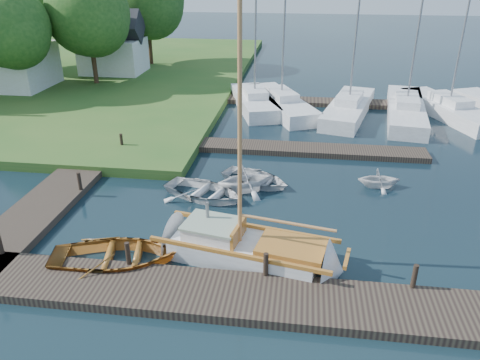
# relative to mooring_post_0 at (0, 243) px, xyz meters

# --- Properties ---
(ground) EXTENTS (160.00, 160.00, 0.00)m
(ground) POSITION_rel_mooring_post_0_xyz_m (7.50, 5.00, -0.70)
(ground) COLOR black
(ground) RESTS_ON ground
(near_dock) EXTENTS (18.00, 2.20, 0.30)m
(near_dock) POSITION_rel_mooring_post_0_xyz_m (7.50, -1.00, -0.55)
(near_dock) COLOR black
(near_dock) RESTS_ON ground
(left_dock) EXTENTS (2.20, 18.00, 0.30)m
(left_dock) POSITION_rel_mooring_post_0_xyz_m (-0.50, 7.00, -0.55)
(left_dock) COLOR black
(left_dock) RESTS_ON ground
(far_dock) EXTENTS (14.00, 1.60, 0.30)m
(far_dock) POSITION_rel_mooring_post_0_xyz_m (9.50, 11.50, -0.55)
(far_dock) COLOR black
(far_dock) RESTS_ON ground
(pontoon) EXTENTS (30.00, 1.60, 0.30)m
(pontoon) POSITION_rel_mooring_post_0_xyz_m (17.50, 21.00, -0.55)
(pontoon) COLOR black
(pontoon) RESTS_ON ground
(mooring_post_0) EXTENTS (0.16, 0.16, 0.80)m
(mooring_post_0) POSITION_rel_mooring_post_0_xyz_m (0.00, 0.00, 0.00)
(mooring_post_0) COLOR black
(mooring_post_0) RESTS_ON near_dock
(mooring_post_1) EXTENTS (0.16, 0.16, 0.80)m
(mooring_post_1) POSITION_rel_mooring_post_0_xyz_m (4.50, 0.00, 0.00)
(mooring_post_1) COLOR black
(mooring_post_1) RESTS_ON near_dock
(mooring_post_2) EXTENTS (0.16, 0.16, 0.80)m
(mooring_post_2) POSITION_rel_mooring_post_0_xyz_m (9.00, 0.00, 0.00)
(mooring_post_2) COLOR black
(mooring_post_2) RESTS_ON near_dock
(mooring_post_3) EXTENTS (0.16, 0.16, 0.80)m
(mooring_post_3) POSITION_rel_mooring_post_0_xyz_m (13.50, 0.00, 0.00)
(mooring_post_3) COLOR black
(mooring_post_3) RESTS_ON near_dock
(mooring_post_4) EXTENTS (0.16, 0.16, 0.80)m
(mooring_post_4) POSITION_rel_mooring_post_0_xyz_m (0.50, 5.00, 0.00)
(mooring_post_4) COLOR black
(mooring_post_4) RESTS_ON left_dock
(mooring_post_5) EXTENTS (0.16, 0.16, 0.80)m
(mooring_post_5) POSITION_rel_mooring_post_0_xyz_m (0.50, 10.00, 0.00)
(mooring_post_5) COLOR black
(mooring_post_5) RESTS_ON left_dock
(sailboat) EXTENTS (7.39, 3.31, 9.83)m
(sailboat) POSITION_rel_mooring_post_0_xyz_m (8.36, 1.22, -0.36)
(sailboat) COLOR silver
(sailboat) RESTS_ON ground
(dinghy) EXTENTS (4.84, 3.89, 0.89)m
(dinghy) POSITION_rel_mooring_post_0_xyz_m (3.93, 0.32, -0.25)
(dinghy) COLOR #9C5A1F
(dinghy) RESTS_ON ground
(tender_a) EXTENTS (4.33, 3.71, 0.76)m
(tender_a) POSITION_rel_mooring_post_0_xyz_m (5.86, 5.59, -0.32)
(tender_a) COLOR silver
(tender_a) RESTS_ON ground
(tender_b) EXTENTS (3.27, 3.11, 1.35)m
(tender_b) POSITION_rel_mooring_post_0_xyz_m (7.56, 6.44, -0.03)
(tender_b) COLOR silver
(tender_b) RESTS_ON ground
(tender_c) EXTENTS (4.00, 3.55, 0.68)m
(tender_c) POSITION_rel_mooring_post_0_xyz_m (7.92, 7.24, -0.36)
(tender_c) COLOR silver
(tender_c) RESTS_ON ground
(tender_d) EXTENTS (2.04, 1.81, 0.99)m
(tender_d) POSITION_rel_mooring_post_0_xyz_m (13.48, 7.65, -0.20)
(tender_d) COLOR silver
(tender_d) RESTS_ON ground
(marina_boat_0) EXTENTS (4.35, 7.79, 10.23)m
(marina_boat_0) POSITION_rel_mooring_post_0_xyz_m (6.56, 19.32, -0.13)
(marina_boat_0) COLOR silver
(marina_boat_0) RESTS_ON ground
(marina_boat_1) EXTENTS (5.51, 8.76, 10.66)m
(marina_boat_1) POSITION_rel_mooring_post_0_xyz_m (8.42, 19.16, -0.13)
(marina_boat_1) COLOR silver
(marina_boat_1) RESTS_ON ground
(marina_boat_2) EXTENTS (4.23, 8.92, 11.59)m
(marina_boat_2) POSITION_rel_mooring_post_0_xyz_m (12.91, 18.60, -0.13)
(marina_boat_2) COLOR silver
(marina_boat_2) RESTS_ON ground
(marina_boat_3) EXTENTS (3.54, 10.06, 12.96)m
(marina_boat_3) POSITION_rel_mooring_post_0_xyz_m (16.59, 18.74, -0.12)
(marina_boat_3) COLOR silver
(marina_boat_3) RESTS_ON ground
(marina_boat_4) EXTENTS (5.09, 8.90, 9.97)m
(marina_boat_4) POSITION_rel_mooring_post_0_xyz_m (19.38, 19.21, -0.14)
(marina_boat_4) COLOR silver
(marina_boat_4) RESTS_ON ground
(house_a) EXTENTS (6.30, 5.00, 6.29)m
(house_a) POSITION_rel_mooring_post_0_xyz_m (-12.50, 21.00, 2.26)
(house_a) COLOR silver
(house_a) RESTS_ON shore
(house_c) EXTENTS (5.25, 4.00, 5.28)m
(house_c) POSITION_rel_mooring_post_0_xyz_m (-6.50, 27.00, 1.88)
(house_c) COLOR silver
(house_c) RESTS_ON shore
(tree_2) EXTENTS (5.83, 5.75, 7.82)m
(tree_2) POSITION_rel_mooring_post_0_xyz_m (-10.50, 19.05, 4.55)
(tree_2) COLOR #332114
(tree_2) RESTS_ON shore
(tree_3) EXTENTS (6.41, 6.38, 8.74)m
(tree_3) POSITION_rel_mooring_post_0_xyz_m (-6.50, 23.05, 5.11)
(tree_3) COLOR #332114
(tree_3) RESTS_ON shore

